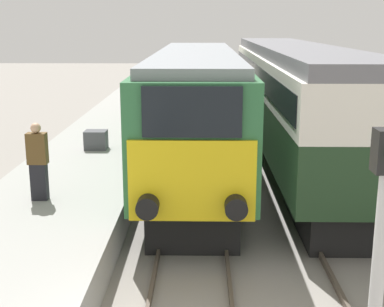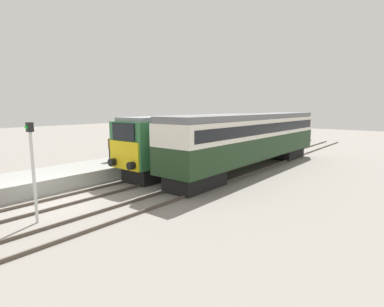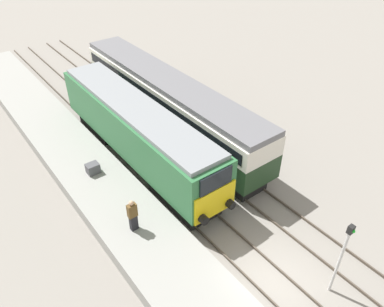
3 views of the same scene
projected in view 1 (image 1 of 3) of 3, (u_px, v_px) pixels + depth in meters
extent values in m
cube|color=gray|center=(75.00, 187.00, 14.66)|extent=(3.50, 50.00, 0.83)
cube|color=#4C4238|center=(160.00, 243.00, 11.78)|extent=(0.07, 60.00, 0.14)
cube|color=#4C4238|center=(225.00, 243.00, 11.76)|extent=(0.07, 60.00, 0.14)
cube|color=#4C4238|center=(315.00, 244.00, 11.72)|extent=(0.07, 60.00, 0.14)
cube|color=#4C4238|center=(381.00, 244.00, 11.70)|extent=(0.07, 60.00, 0.14)
cube|color=black|center=(194.00, 202.00, 13.12)|extent=(2.03, 4.00, 1.00)
cube|color=black|center=(197.00, 129.00, 22.28)|extent=(2.03, 4.00, 1.00)
cube|color=#2D6B3D|center=(196.00, 101.00, 17.26)|extent=(2.70, 14.43, 2.70)
cube|color=yellow|center=(192.00, 181.00, 10.34)|extent=(2.48, 0.10, 1.62)
cube|color=black|center=(192.00, 112.00, 10.02)|extent=(1.89, 0.10, 0.97)
cube|color=gray|center=(196.00, 54.00, 16.91)|extent=(2.38, 13.86, 0.24)
cylinder|color=black|center=(148.00, 207.00, 10.26)|extent=(0.44, 0.35, 0.44)
cylinder|color=black|center=(236.00, 207.00, 10.23)|extent=(0.44, 0.35, 0.44)
cube|color=black|center=(335.00, 208.00, 12.81)|extent=(1.89, 3.60, 0.95)
cube|color=black|center=(269.00, 115.00, 25.73)|extent=(1.89, 3.60, 0.95)
cube|color=#1E381E|center=(292.00, 112.00, 18.98)|extent=(2.70, 17.70, 1.53)
cube|color=silver|center=(294.00, 73.00, 18.65)|extent=(2.71, 17.70, 1.20)
cube|color=black|center=(294.00, 73.00, 18.65)|extent=(2.75, 16.99, 0.66)
cube|color=slate|center=(295.00, 50.00, 18.46)|extent=(2.48, 17.70, 0.36)
cube|color=black|center=(39.00, 182.00, 12.21)|extent=(0.36, 0.24, 0.85)
cube|color=brown|center=(37.00, 148.00, 12.02)|extent=(0.44, 0.26, 0.71)
sphere|color=tan|center=(36.00, 128.00, 11.91)|extent=(0.23, 0.23, 0.23)
cube|color=#4C4C51|center=(96.00, 140.00, 17.17)|extent=(0.70, 0.56, 0.60)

